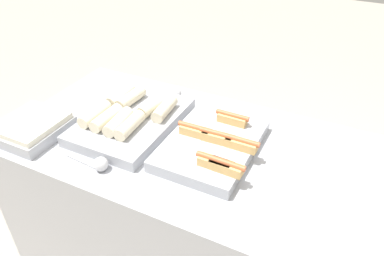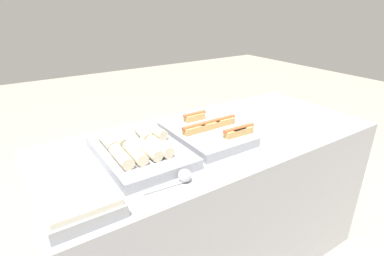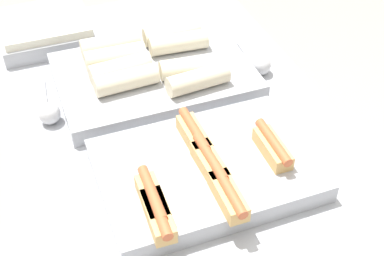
# 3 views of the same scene
# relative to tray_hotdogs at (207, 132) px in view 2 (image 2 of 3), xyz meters

# --- Properties ---
(counter) EXTENTS (1.90, 0.84, 0.91)m
(counter) POSITION_rel_tray_hotdogs_xyz_m (0.05, 0.00, -0.49)
(counter) COLOR #A8AAB2
(counter) RESTS_ON ground_plane
(tray_hotdogs) EXTENTS (0.37, 0.48, 0.10)m
(tray_hotdogs) POSITION_rel_tray_hotdogs_xyz_m (0.00, 0.00, 0.00)
(tray_hotdogs) COLOR #A8AAB2
(tray_hotdogs) RESTS_ON counter
(tray_wraps) EXTENTS (0.37, 0.53, 0.10)m
(tray_wraps) POSITION_rel_tray_hotdogs_xyz_m (-0.40, 0.00, 0.01)
(tray_wraps) COLOR #A8AAB2
(tray_wraps) RESTS_ON counter
(tray_side_front) EXTENTS (0.26, 0.28, 0.07)m
(tray_side_front) POSITION_rel_tray_hotdogs_xyz_m (-0.74, -0.24, 0.00)
(tray_side_front) COLOR #A8AAB2
(tray_side_front) RESTS_ON counter
(serving_spoon_near) EXTENTS (0.21, 0.06, 0.06)m
(serving_spoon_near) POSITION_rel_tray_hotdogs_xyz_m (-0.34, -0.30, -0.01)
(serving_spoon_near) COLOR silver
(serving_spoon_near) RESTS_ON counter
(serving_spoon_far) EXTENTS (0.20, 0.06, 0.06)m
(serving_spoon_far) POSITION_rel_tray_hotdogs_xyz_m (-0.34, 0.31, -0.01)
(serving_spoon_far) COLOR silver
(serving_spoon_far) RESTS_ON counter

